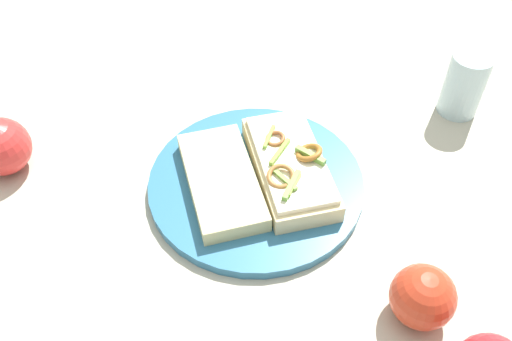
# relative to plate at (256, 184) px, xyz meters

# --- Properties ---
(ground_plane) EXTENTS (2.00, 2.00, 0.00)m
(ground_plane) POSITION_rel_plate_xyz_m (0.00, 0.00, -0.01)
(ground_plane) COLOR #BAB29D
(ground_plane) RESTS_ON ground
(plate) EXTENTS (0.29, 0.29, 0.01)m
(plate) POSITION_rel_plate_xyz_m (0.00, 0.00, 0.00)
(plate) COLOR teal
(plate) RESTS_ON ground_plane
(sandwich) EXTENTS (0.13, 0.21, 0.05)m
(sandwich) POSITION_rel_plate_xyz_m (0.05, -0.01, 0.03)
(sandwich) COLOR beige
(sandwich) RESTS_ON plate
(bread_slice_side) EXTENTS (0.12, 0.19, 0.02)m
(bread_slice_side) POSITION_rel_plate_xyz_m (-0.05, 0.01, 0.02)
(bread_slice_side) COLOR beige
(bread_slice_side) RESTS_ON plate
(apple_0) EXTENTS (0.11, 0.11, 0.08)m
(apple_0) POSITION_rel_plate_xyz_m (-0.29, 0.19, 0.03)
(apple_0) COLOR red
(apple_0) RESTS_ON ground_plane
(apple_1) EXTENTS (0.10, 0.10, 0.07)m
(apple_1) POSITION_rel_plate_xyz_m (0.08, -0.25, 0.03)
(apple_1) COLOR red
(apple_1) RESTS_ON ground_plane
(drinking_glass) EXTENTS (0.06, 0.06, 0.10)m
(drinking_glass) POSITION_rel_plate_xyz_m (0.35, 0.00, 0.04)
(drinking_glass) COLOR silver
(drinking_glass) RESTS_ON ground_plane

